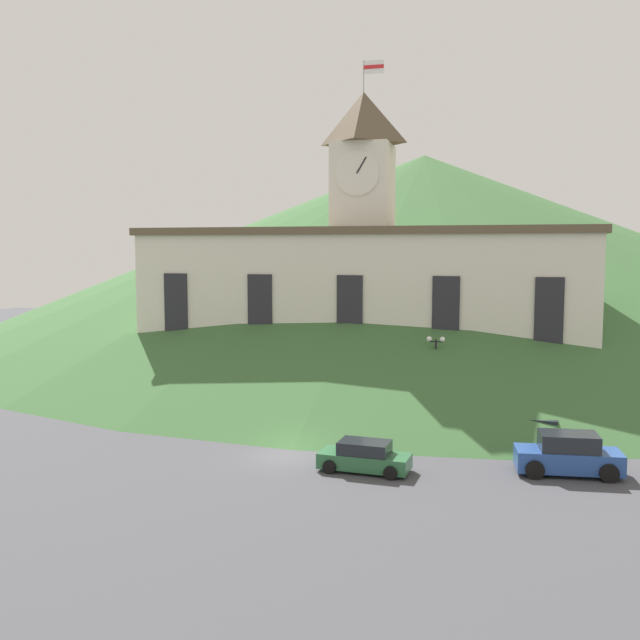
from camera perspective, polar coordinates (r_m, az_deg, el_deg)
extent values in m
plane|color=#424247|center=(39.48, -2.73, -10.84)|extent=(160.00, 160.00, 0.00)
cube|color=silver|center=(57.82, 3.40, 0.66)|extent=(35.50, 9.25, 12.30)
cube|color=brown|center=(57.61, 3.44, 7.07)|extent=(36.10, 9.85, 0.60)
cube|color=silver|center=(57.80, 3.46, 10.63)|extent=(4.50, 4.50, 6.59)
pyramid|color=brown|center=(58.50, 3.49, 15.83)|extent=(4.95, 4.95, 4.05)
cylinder|color=silver|center=(55.63, 2.98, 11.64)|extent=(3.42, 0.12, 3.42)
cube|color=black|center=(55.55, 3.34, 12.27)|extent=(0.81, 0.06, 1.25)
cylinder|color=#B2B2B7|center=(59.15, 3.51, 18.91)|extent=(0.10, 0.10, 2.40)
cube|color=white|center=(59.15, 4.32, 19.55)|extent=(1.60, 0.06, 1.00)
cube|color=red|center=(59.11, 4.32, 19.56)|extent=(1.60, 0.04, 0.28)
cube|color=#232328|center=(58.02, -11.44, 0.33)|extent=(1.95, 0.16, 6.77)
cube|color=#232328|center=(55.24, -4.83, 0.16)|extent=(1.95, 0.16, 6.77)
cube|color=#232328|center=(53.26, 2.38, -0.03)|extent=(1.95, 0.16, 6.77)
cube|color=#232328|center=(52.18, 10.01, -0.24)|extent=(1.95, 0.16, 6.77)
cube|color=#232328|center=(52.05, 17.82, -0.44)|extent=(1.95, 0.16, 6.77)
cube|color=red|center=(55.05, -11.97, -4.99)|extent=(5.25, 0.12, 2.25)
cube|color=white|center=(52.90, -6.88, -5.35)|extent=(5.25, 0.12, 2.25)
cube|color=red|center=(51.21, -1.40, -5.68)|extent=(5.25, 0.12, 2.25)
cube|color=white|center=(50.01, 4.41, -5.97)|extent=(5.25, 0.12, 2.25)
cube|color=red|center=(49.34, 10.44, -6.21)|extent=(5.25, 0.12, 2.25)
cube|color=white|center=(49.23, 16.58, -6.38)|extent=(5.25, 0.12, 2.25)
cone|color=#386033|center=(97.78, 8.25, 6.02)|extent=(119.70, 119.70, 23.67)
cylinder|color=black|center=(52.77, -4.46, -4.36)|extent=(0.14, 0.14, 4.04)
cube|color=black|center=(52.47, -4.48, -2.36)|extent=(0.90, 0.08, 0.08)
sphere|color=white|center=(52.60, -4.94, -2.14)|extent=(0.36, 0.36, 0.36)
sphere|color=white|center=(52.30, -4.01, -2.18)|extent=(0.36, 0.36, 0.36)
cylinder|color=black|center=(49.98, 9.21, -4.41)|extent=(0.14, 0.14, 5.03)
cube|color=black|center=(49.62, 9.25, -1.72)|extent=(0.90, 0.08, 0.08)
sphere|color=white|center=(49.64, 8.74, -1.50)|extent=(0.36, 0.36, 0.36)
sphere|color=white|center=(49.55, 9.77, -1.53)|extent=(0.36, 0.36, 0.36)
cube|color=#2D663D|center=(36.89, 3.57, -11.17)|extent=(4.70, 2.09, 0.77)
cube|color=#1E2328|center=(36.69, 3.58, -10.13)|extent=(2.63, 1.81, 0.63)
cylinder|color=black|center=(36.54, 0.78, -11.64)|extent=(0.70, 0.37, 0.68)
cylinder|color=black|center=(38.18, 1.62, -10.88)|extent=(0.70, 0.37, 0.68)
cylinder|color=black|center=(35.75, 5.66, -12.07)|extent=(0.70, 0.37, 0.68)
cylinder|color=black|center=(37.43, 6.30, -11.25)|extent=(0.70, 0.37, 0.68)
cube|color=yellow|center=(44.44, 16.95, -8.57)|extent=(4.31, 2.07, 0.67)
cube|color=#1E2328|center=(44.29, 16.98, -7.81)|extent=(2.41, 1.80, 0.55)
cylinder|color=black|center=(45.34, 18.81, -8.56)|extent=(0.61, 0.36, 0.59)
cylinder|color=black|center=(43.59, 18.81, -9.14)|extent=(0.61, 0.36, 0.59)
cylinder|color=black|center=(45.41, 15.17, -8.43)|extent=(0.61, 0.36, 0.59)
cylinder|color=black|center=(43.67, 15.01, -9.00)|extent=(0.61, 0.36, 0.59)
cube|color=#284C99|center=(38.33, 19.22, -10.53)|extent=(5.29, 2.54, 1.04)
cube|color=#1E2328|center=(38.08, 19.27, -9.16)|extent=(2.99, 2.13, 0.85)
cylinder|color=black|center=(39.69, 21.44, -10.45)|extent=(0.96, 0.46, 0.92)
cylinder|color=black|center=(37.83, 22.12, -11.28)|extent=(0.96, 0.46, 0.92)
cylinder|color=black|center=(39.08, 16.39, -10.54)|extent=(0.96, 0.46, 0.92)
cylinder|color=black|center=(37.18, 16.81, -11.39)|extent=(0.96, 0.46, 0.92)
cube|color=slate|center=(47.32, 2.46, -7.27)|extent=(5.45, 2.44, 0.87)
cube|color=#1E2328|center=(47.15, 2.47, -6.34)|extent=(3.06, 2.08, 0.71)
cylinder|color=black|center=(48.14, 4.77, -7.34)|extent=(0.80, 0.42, 0.77)
cylinder|color=black|center=(46.20, 4.53, -7.89)|extent=(0.80, 0.42, 0.77)
cylinder|color=black|center=(48.60, 0.50, -7.19)|extent=(0.80, 0.42, 0.77)
cylinder|color=black|center=(46.68, 0.08, -7.73)|extent=(0.80, 0.42, 0.77)
cylinder|color=olive|center=(48.00, 11.03, -7.41)|extent=(0.20, 0.20, 0.86)
cylinder|color=olive|center=(48.20, 11.20, -7.36)|extent=(0.20, 0.20, 0.86)
cylinder|color=olive|center=(47.93, 11.13, -6.49)|extent=(0.53, 0.53, 0.68)
sphere|color=tan|center=(47.83, 11.14, -5.93)|extent=(0.29, 0.29, 0.29)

